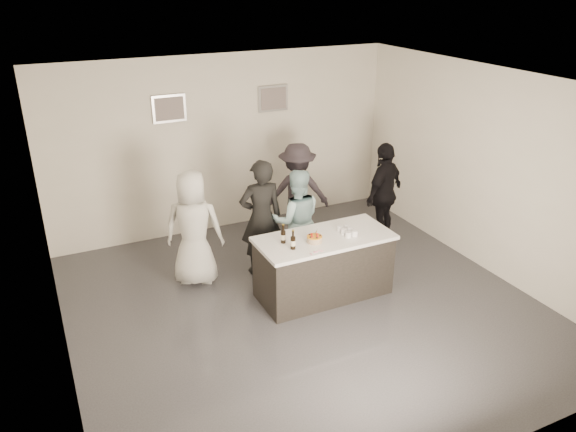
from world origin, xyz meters
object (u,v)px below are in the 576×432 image
Objects in this scene: beer_bottle_a at (283,234)px; person_guest_back at (297,192)px; person_guest_right at (384,193)px; person_guest_left at (194,228)px; beer_bottle_b at (293,240)px; bar_counter at (324,266)px; person_main_blue at (296,220)px; person_main_black at (261,218)px; cake at (314,239)px.

person_guest_back reaches higher than beer_bottle_a.
person_guest_left is at bearing -27.36° from person_guest_right.
beer_bottle_a is 1.00× the size of beer_bottle_b.
person_main_blue reaches higher than bar_counter.
person_main_black reaches higher than person_guest_right.
bar_counter is 7.15× the size of beer_bottle_a.
beer_bottle_a is 0.15× the size of person_main_black.
beer_bottle_a is 0.22m from beer_bottle_b.
person_guest_right reaches higher than beer_bottle_a.
beer_bottle_a is at bearing 69.90° from person_main_blue.
beer_bottle_b is at bearing -80.23° from beer_bottle_a.
person_guest_left reaches higher than bar_counter.
person_guest_right is (1.92, 1.18, -0.08)m from cake.
person_main_black is (0.03, 1.13, -0.15)m from beer_bottle_b.
person_main_black is at bearing 106.23° from cake.
beer_bottle_b is 2.23m from person_guest_back.
person_main_black is 1.11× the size of person_main_blue.
person_main_blue is at bearing 53.37° from beer_bottle_a.
person_guest_right is at bearing 32.41° from bar_counter.
person_guest_back reaches higher than cake.
bar_counter is 0.81m from beer_bottle_b.
person_guest_right is at bearing 23.91° from beer_bottle_a.
cake is 1.77m from person_guest_left.
person_guest_left is 2.10m from person_guest_back.
person_guest_back reaches higher than beer_bottle_b.
person_guest_right reaches higher than cake.
person_guest_back is at bearing -100.52° from person_main_blue.
person_guest_back is at bearing 58.44° from beer_bottle_a.
person_main_blue is (0.58, 0.78, -0.23)m from beer_bottle_a.
person_guest_left reaches higher than person_main_blue.
beer_bottle_a and beer_bottle_b have the same top height.
cake is at bearing 4.84° from person_guest_right.
person_guest_right reaches higher than person_main_blue.
person_guest_left is at bearing -2.72° from person_main_black.
cake is at bearing 94.60° from person_main_blue.
person_main_black is 1.04× the size of person_guest_right.
person_guest_left is 3.21m from person_guest_right.
beer_bottle_b is at bearing 77.92° from person_main_blue.
person_main_black is 0.99m from person_guest_left.
person_guest_back is (1.08, 1.75, -0.20)m from beer_bottle_a.
person_guest_right reaches higher than bar_counter.
person_guest_back is at bearing -134.88° from person_guest_left.
person_guest_right is at bearing 28.62° from beer_bottle_b.
person_guest_left is at bearing 130.49° from beer_bottle_a.
bar_counter is 0.83m from beer_bottle_a.
bar_counter is at bearing 123.37° from person_main_black.
person_guest_back is (0.50, 0.97, 0.03)m from person_main_blue.
beer_bottle_b is (0.04, -0.22, 0.00)m from beer_bottle_a.
cake is 1.11m from person_main_black.
beer_bottle_a is at bearing -2.75° from person_guest_right.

